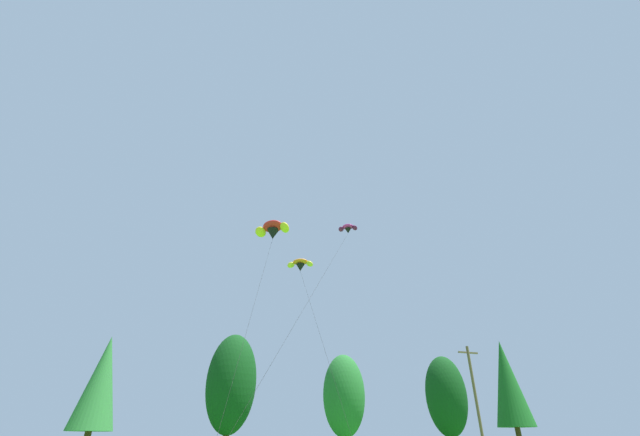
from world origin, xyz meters
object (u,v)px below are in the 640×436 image
object	(u,v)px
utility_pole	(476,402)
parafoil_kite_far_red_yellow	(273,230)
parafoil_kite_high_magenta	(348,229)
parafoil_kite_mid_orange	(300,265)

from	to	relation	value
utility_pole	parafoil_kite_far_red_yellow	distance (m)	24.62
parafoil_kite_high_magenta	parafoil_kite_far_red_yellow	xyz separation A→B (m)	(-7.91, -0.39, -1.65)
utility_pole	parafoil_kite_far_red_yellow	world-z (taller)	parafoil_kite_far_red_yellow
utility_pole	parafoil_kite_high_magenta	world-z (taller)	parafoil_kite_high_magenta
parafoil_kite_far_red_yellow	parafoil_kite_high_magenta	bearing A→B (deg)	2.80
utility_pole	parafoil_kite_far_red_yellow	size ratio (longest dim) A/B	0.53
utility_pole	parafoil_kite_mid_orange	bearing A→B (deg)	169.71
parafoil_kite_far_red_yellow	utility_pole	bearing A→B (deg)	0.56
parafoil_kite_mid_orange	parafoil_kite_far_red_yellow	xyz separation A→B (m)	(-3.71, -3.16, 1.81)
utility_pole	parafoil_kite_high_magenta	xyz separation A→B (m)	(-12.12, 0.19, 15.97)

